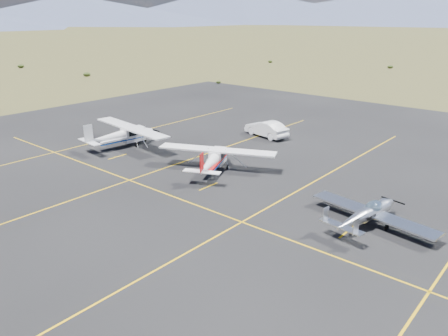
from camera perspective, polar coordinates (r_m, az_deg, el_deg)
ground at (r=30.71m, az=12.26°, el=-4.18°), size 1600.00×1600.00×0.00m
apron at (r=34.22m, az=1.96°, el=-1.20°), size 72.00×72.00×0.02m
aircraft_low_wing at (r=27.57m, az=18.26°, el=-5.66°), size 5.91×8.18×1.77m
aircraft_cessna at (r=35.01m, az=-1.37°, el=1.20°), size 7.17×9.41×2.48m
aircraft_plain at (r=42.76m, az=-13.24°, el=4.25°), size 6.52×10.81×2.73m
sedan at (r=45.57m, az=5.55°, el=5.13°), size 2.69×5.23×1.64m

